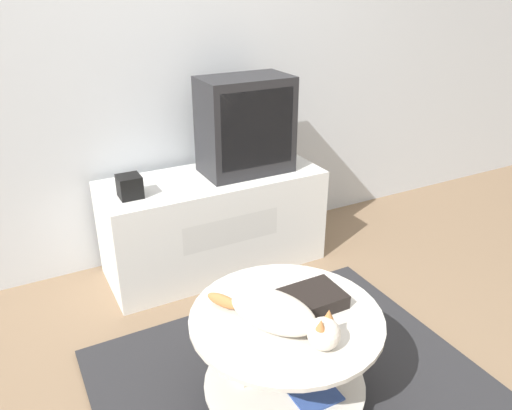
% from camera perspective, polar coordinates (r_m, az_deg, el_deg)
% --- Properties ---
extents(ground_plane, '(12.00, 12.00, 0.00)m').
position_cam_1_polar(ground_plane, '(2.27, 5.81, -21.70)').
color(ground_plane, '#7F664C').
extents(wall_back, '(8.00, 0.05, 2.60)m').
position_cam_1_polar(wall_back, '(2.99, -10.38, 17.80)').
color(wall_back, silver).
rests_on(wall_back, ground_plane).
extents(rug, '(1.62, 1.55, 0.02)m').
position_cam_1_polar(rug, '(2.27, 5.82, -21.53)').
color(rug, '#28282B').
rests_on(rug, ground_plane).
extents(tv_stand, '(1.28, 0.51, 0.59)m').
position_cam_1_polar(tv_stand, '(3.01, -4.83, -1.97)').
color(tv_stand, silver).
rests_on(tv_stand, ground_plane).
extents(tv, '(0.51, 0.31, 0.55)m').
position_cam_1_polar(tv, '(2.88, -1.21, 9.08)').
color(tv, '#232326').
rests_on(tv, tv_stand).
extents(speaker, '(0.12, 0.12, 0.12)m').
position_cam_1_polar(speaker, '(2.67, -14.24, 2.07)').
color(speaker, black).
rests_on(speaker, tv_stand).
extents(coffee_table, '(0.75, 0.75, 0.43)m').
position_cam_1_polar(coffee_table, '(2.08, 3.23, -16.09)').
color(coffee_table, '#B2B2B7').
rests_on(coffee_table, rug).
extents(dvd_box, '(0.23, 0.18, 0.06)m').
position_cam_1_polar(dvd_box, '(2.02, 6.47, -10.58)').
color(dvd_box, black).
rests_on(dvd_box, coffee_table).
extents(cat, '(0.33, 0.51, 0.15)m').
position_cam_1_polar(cat, '(1.86, 2.68, -12.36)').
color(cat, silver).
rests_on(cat, coffee_table).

